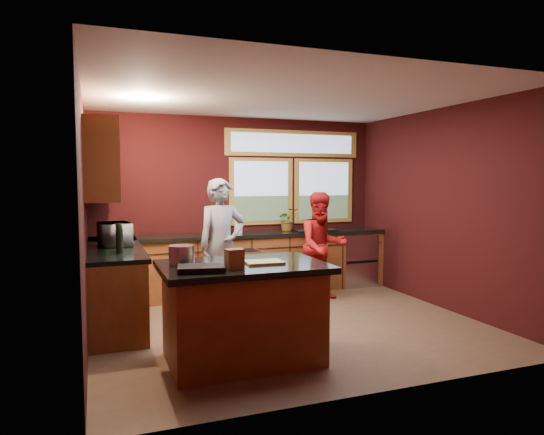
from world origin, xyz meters
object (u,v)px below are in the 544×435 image
person_grey (222,246)px  stock_pot (182,255)px  person_red (322,246)px  cutting_board (264,262)px  island (243,312)px

person_grey → stock_pot: size_ratio=7.31×
person_red → stock_pot: person_red is taller
cutting_board → stock_pot: bearing=165.1°
island → cutting_board: size_ratio=4.43×
cutting_board → stock_pot: 0.78m
cutting_board → island: bearing=166.0°
person_red → cutting_board: size_ratio=4.46×
island → cutting_board: (0.20, -0.05, 0.48)m
island → person_grey: 1.80m
stock_pot → person_grey: bearing=63.5°
cutting_board → person_red: bearing=51.1°
cutting_board → person_grey: bearing=88.7°
person_grey → cutting_board: bearing=-98.8°
person_red → stock_pot: size_ratio=6.50×
person_grey → person_red: person_grey is taller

